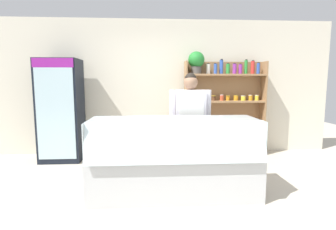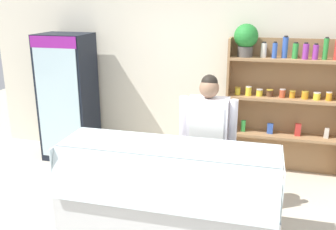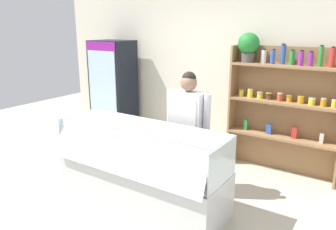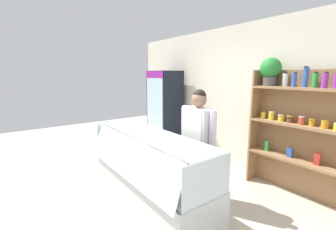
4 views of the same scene
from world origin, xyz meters
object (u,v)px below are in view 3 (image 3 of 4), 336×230
deli_display_case (141,180)px  shelving_unit (278,94)px  shop_clerk (188,123)px  drinks_fridge (114,91)px

deli_display_case → shelving_unit: bearing=60.6°
shop_clerk → drinks_fridge: bearing=154.7°
deli_display_case → shop_clerk: (0.30, 0.61, 0.63)m
drinks_fridge → deli_display_case: size_ratio=0.88×
drinks_fridge → shop_clerk: drinks_fridge is taller
shelving_unit → deli_display_case: bearing=-119.4°
shelving_unit → deli_display_case: shelving_unit is taller
shelving_unit → deli_display_case: (-1.06, -1.89, -0.88)m
shelving_unit → shop_clerk: shelving_unit is taller
shop_clerk → deli_display_case: bearing=-116.1°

